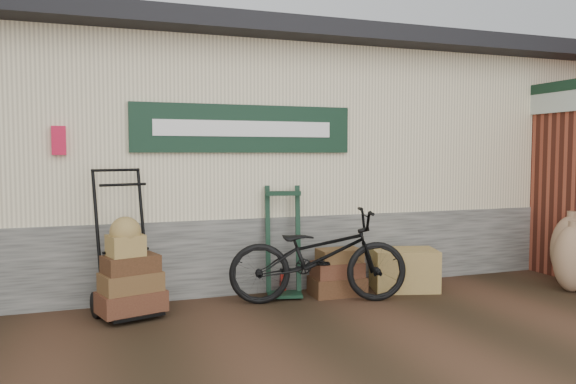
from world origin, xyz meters
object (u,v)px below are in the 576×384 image
Objects in this scene: porter_trolley at (124,241)px; wicker_hamper at (404,270)px; green_barrow at (283,241)px; suitcase_stack at (337,272)px; bicycle at (318,251)px.

porter_trolley is 2.01× the size of wicker_hamper.
green_barrow is at bearing -10.64° from porter_trolley.
green_barrow reaches higher than suitcase_stack.
bicycle reaches higher than suitcase_stack.
suitcase_stack is (2.41, 0.01, -0.49)m from porter_trolley.
wicker_hamper is at bearing -67.66° from bicycle.
porter_trolley reaches higher than green_barrow.
porter_trolley is 2.47× the size of suitcase_stack.
porter_trolley is at bearing 97.92° from bicycle.
porter_trolley is at bearing 179.14° from wicker_hamper.
suitcase_stack is at bearing 176.19° from wicker_hamper.
bicycle is at bearing -22.87° from porter_trolley.
green_barrow reaches higher than bicycle.
porter_trolley is 3.32m from wicker_hamper.
porter_trolley is 0.77× the size of bicycle.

